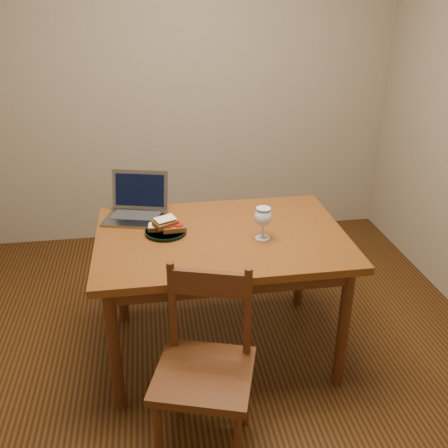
{
  "coord_description": "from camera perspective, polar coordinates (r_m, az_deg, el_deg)",
  "views": [
    {
      "loc": [
        -0.33,
        -2.27,
        1.91
      ],
      "look_at": [
        0.03,
        0.03,
        0.8
      ],
      "focal_mm": 40.0,
      "sensor_mm": 36.0,
      "label": 1
    }
  ],
  "objects": [
    {
      "name": "floor",
      "position": [
        2.99,
        -0.44,
        -14.47
      ],
      "size": [
        3.2,
        3.2,
        0.02
      ],
      "primitive_type": "cube",
      "color": "black",
      "rests_on": "ground"
    },
    {
      "name": "plate",
      "position": [
        2.63,
        -6.65,
        -0.88
      ],
      "size": [
        0.22,
        0.22,
        0.02
      ],
      "primitive_type": "cylinder",
      "color": "black",
      "rests_on": "table"
    },
    {
      "name": "sandwich_top",
      "position": [
        2.62,
        -6.72,
        0.21
      ],
      "size": [
        0.14,
        0.12,
        0.04
      ],
      "primitive_type": null,
      "rotation": [
        0.0,
        0.0,
        0.53
      ],
      "color": "#381E0C",
      "rests_on": "plate"
    },
    {
      "name": "laptop",
      "position": [
        2.85,
        -9.9,
        2.18
      ],
      "size": [
        0.39,
        0.37,
        0.23
      ],
      "rotation": [
        0.0,
        0.0,
        -0.26
      ],
      "color": "slate",
      "rests_on": "table"
    },
    {
      "name": "table",
      "position": [
        2.65,
        -0.32,
        -2.84
      ],
      "size": [
        1.3,
        0.9,
        0.74
      ],
      "color": "#562F0E",
      "rests_on": "floor"
    },
    {
      "name": "sandwich_cheese",
      "position": [
        2.63,
        -7.49,
        -0.33
      ],
      "size": [
        0.12,
        0.08,
        0.03
      ],
      "primitive_type": null,
      "rotation": [
        0.0,
        0.0,
        -0.15
      ],
      "color": "#381E0C",
      "rests_on": "plate"
    },
    {
      "name": "back_wall",
      "position": [
        3.94,
        -4.07,
        16.51
      ],
      "size": [
        3.2,
        0.02,
        2.6
      ],
      "primitive_type": "cube",
      "color": "gray",
      "rests_on": "floor"
    },
    {
      "name": "milk_glass",
      "position": [
        2.54,
        4.47,
        0.07
      ],
      "size": [
        0.09,
        0.09,
        0.17
      ],
      "primitive_type": null,
      "color": "white",
      "rests_on": "table"
    },
    {
      "name": "front_wall",
      "position": [
        0.96,
        14.0,
        -15.19
      ],
      "size": [
        3.2,
        0.02,
        2.6
      ],
      "primitive_type": "cube",
      "color": "gray",
      "rests_on": "floor"
    },
    {
      "name": "sandwich_tomato",
      "position": [
        2.61,
        -5.76,
        -0.38
      ],
      "size": [
        0.12,
        0.08,
        0.04
      ],
      "primitive_type": null,
      "rotation": [
        0.0,
        0.0,
        0.06
      ],
      "color": "#381E0C",
      "rests_on": "plate"
    },
    {
      "name": "chair",
      "position": [
        2.2,
        -2.22,
        -15.4
      ],
      "size": [
        0.51,
        0.5,
        0.44
      ],
      "rotation": [
        0.0,
        0.0,
        -0.3
      ],
      "color": "#3D1B0C",
      "rests_on": "floor"
    }
  ]
}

